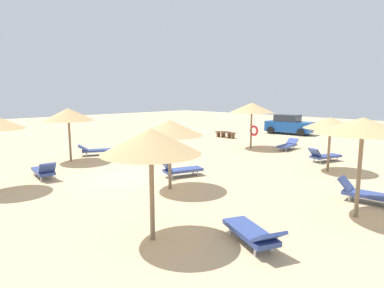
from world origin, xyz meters
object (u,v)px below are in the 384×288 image
at_px(bench_1, 224,133).
at_px(parked_car, 289,125).
at_px(parasol_2, 331,123).
at_px(lounger_3, 44,171).
at_px(parasol_1, 252,108).
at_px(lounger_0, 95,150).
at_px(lounger_1, 288,145).
at_px(parasol_5, 151,141).
at_px(parasol_4, 169,128).
at_px(lounger_4, 180,169).
at_px(parasol_6, 363,126).
at_px(bench_0, 228,134).
at_px(lounger_2, 324,156).
at_px(lounger_5, 253,233).
at_px(parasol_0, 68,115).
at_px(lounger_6, 367,193).

height_order(bench_1, parked_car, parked_car).
distance_m(parasol_2, lounger_3, 12.86).
relative_size(parasol_1, lounger_0, 1.50).
xyz_separation_m(lounger_0, lounger_1, (6.91, 9.80, 0.00)).
height_order(parasol_1, lounger_1, parasol_1).
xyz_separation_m(parasol_1, parasol_5, (6.41, -13.04, -0.17)).
bearing_deg(parasol_4, parasol_1, 108.86).
bearing_deg(parasol_4, lounger_4, 125.79).
bearing_deg(lounger_4, parasol_1, 105.29).
distance_m(parasol_5, lounger_1, 15.03).
bearing_deg(parasol_6, parasol_5, -119.62).
xyz_separation_m(lounger_0, bench_0, (0.60, 11.44, 0.03)).
relative_size(lounger_0, parked_car, 0.47).
height_order(lounger_2, lounger_3, lounger_3).
bearing_deg(parasol_1, lounger_0, -119.47).
distance_m(parasol_4, parasol_6, 6.34).
relative_size(parasol_4, lounger_0, 1.32).
distance_m(lounger_5, bench_1, 19.22).
bearing_deg(bench_0, lounger_5, -48.70).
xyz_separation_m(parasol_0, parasol_5, (10.57, -2.66, -0.03)).
relative_size(parasol_6, bench_1, 1.93).
bearing_deg(lounger_5, lounger_4, 152.50).
xyz_separation_m(parasol_1, lounger_3, (-1.62, -12.71, -2.31)).
distance_m(parasol_1, lounger_2, 5.82).
xyz_separation_m(parasol_0, lounger_0, (-0.71, 1.76, -2.18)).
bearing_deg(lounger_3, parasol_0, 137.48).
bearing_deg(parasol_1, parasol_0, -111.83).
bearing_deg(lounger_2, parasol_1, 171.25).
xyz_separation_m(parasol_4, lounger_2, (1.90, 9.08, -2.00)).
relative_size(parasol_1, bench_1, 1.97).
height_order(lounger_3, lounger_6, lounger_3).
relative_size(bench_0, parked_car, 0.37).
relative_size(parasol_5, lounger_5, 1.39).
relative_size(lounger_3, lounger_5, 0.96).
relative_size(lounger_0, lounger_6, 1.03).
height_order(parasol_0, lounger_4, parasol_0).
xyz_separation_m(lounger_3, bench_1, (-3.00, 15.40, 0.02)).
bearing_deg(bench_1, parasol_1, -30.22).
xyz_separation_m(lounger_1, lounger_2, (3.24, -1.99, 0.01)).
xyz_separation_m(lounger_0, lounger_4, (7.16, 0.24, 0.01)).
bearing_deg(parasol_5, bench_1, 125.02).
bearing_deg(parasol_0, parasol_2, 35.85).
xyz_separation_m(parasol_4, parasol_5, (3.03, -3.15, 0.14)).
xyz_separation_m(lounger_4, lounger_5, (6.03, -3.14, -0.01)).
relative_size(parasol_6, lounger_1, 1.50).
height_order(lounger_1, lounger_6, lounger_6).
bearing_deg(lounger_0, lounger_1, 54.80).
distance_m(lounger_6, bench_0, 16.21).
height_order(lounger_4, lounger_5, lounger_4).
xyz_separation_m(lounger_4, bench_0, (-6.57, 11.20, 0.02)).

